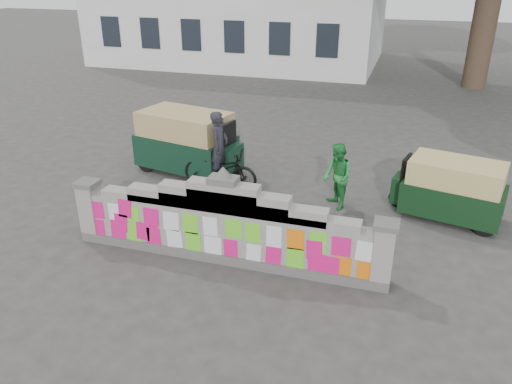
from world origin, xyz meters
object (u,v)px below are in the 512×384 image
at_px(cyclist_rider, 220,155).
at_px(rickshaw_left, 188,141).
at_px(cyclist_bike, 220,169).
at_px(rickshaw_right, 451,189).
at_px(pedestrian, 337,176).

distance_m(cyclist_rider, rickshaw_left, 1.49).
distance_m(cyclist_bike, rickshaw_left, 1.53).
bearing_deg(rickshaw_left, rickshaw_right, 4.82).
bearing_deg(cyclist_rider, cyclist_bike, 0.00).
xyz_separation_m(cyclist_bike, rickshaw_left, (-1.25, 0.81, 0.36)).
bearing_deg(cyclist_bike, cyclist_rider, 0.00).
xyz_separation_m(cyclist_rider, pedestrian, (3.09, -0.27, -0.10)).
distance_m(rickshaw_left, rickshaw_right, 6.97).
relative_size(rickshaw_left, rickshaw_right, 1.22).
relative_size(pedestrian, rickshaw_left, 0.50).
xyz_separation_m(cyclist_rider, rickshaw_left, (-1.25, 0.81, -0.01)).
distance_m(cyclist_rider, rickshaw_right, 5.66).
xyz_separation_m(cyclist_rider, rickshaw_right, (5.66, -0.04, -0.18)).
height_order(cyclist_bike, rickshaw_right, rickshaw_right).
bearing_deg(cyclist_rider, rickshaw_left, 58.60).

